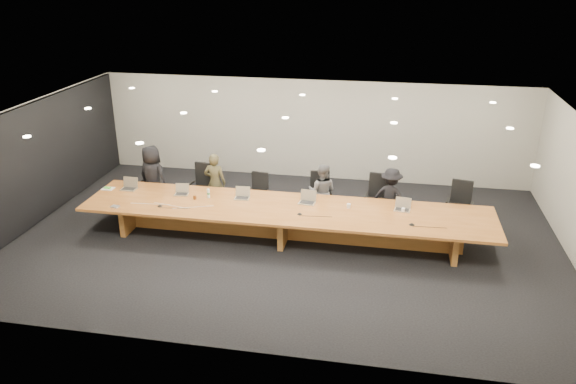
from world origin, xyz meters
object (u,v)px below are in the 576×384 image
at_px(person_b, 215,183).
at_px(person_d, 391,197).
at_px(person_c, 322,192).
at_px(paper_cup_near, 349,206).
at_px(person_a, 153,177).
at_px(chair_left, 201,187).
at_px(chair_mid_right, 320,195).
at_px(amber_mug, 195,197).
at_px(laptop_e, 403,205).
at_px(laptop_d, 307,197).
at_px(mic_right, 412,224).
at_px(laptop_a, 128,184).
at_px(paper_cup_far, 403,210).
at_px(water_bottle, 208,193).
at_px(conference_table, 286,217).
at_px(chair_mid_left, 258,193).
at_px(laptop_c, 242,193).
at_px(av_box, 115,207).
at_px(mic_center, 300,214).
at_px(mic_left, 160,206).
at_px(chair_far_left, 149,185).
at_px(laptop_b, 181,190).
at_px(chair_right, 378,199).
at_px(chair_far_right, 459,205).

distance_m(person_b, person_d, 4.24).
distance_m(person_c, paper_cup_near, 1.23).
bearing_deg(person_a, chair_left, -159.66).
distance_m(chair_mid_right, amber_mug, 2.98).
bearing_deg(laptop_e, amber_mug, -169.24).
xyz_separation_m(laptop_d, mic_right, (2.28, -0.71, -0.13)).
distance_m(laptop_a, paper_cup_far, 6.38).
bearing_deg(person_b, water_bottle, 99.91).
bearing_deg(person_a, conference_table, 179.63).
distance_m(chair_mid_left, laptop_c, 1.03).
distance_m(av_box, mic_center, 4.06).
xyz_separation_m(mic_left, mic_right, (5.44, 0.04, 0.00)).
bearing_deg(water_bottle, person_d, 13.08).
bearing_deg(paper_cup_far, paper_cup_near, -179.72).
distance_m(chair_far_left, paper_cup_far, 6.41).
height_order(chair_mid_left, amber_mug, chair_mid_left).
xyz_separation_m(person_b, paper_cup_near, (3.34, -0.96, 0.06)).
bearing_deg(water_bottle, paper_cup_far, -0.07).
xyz_separation_m(chair_far_left, person_b, (1.80, -0.11, 0.24)).
xyz_separation_m(chair_far_left, laptop_b, (1.27, -1.00, 0.37)).
xyz_separation_m(chair_right, chair_far_right, (1.85, 0.06, -0.03)).
bearing_deg(person_b, chair_far_right, -177.94).
distance_m(laptop_b, laptop_c, 1.44).
distance_m(chair_left, mic_center, 3.09).
bearing_deg(laptop_c, chair_left, 142.53).
height_order(paper_cup_near, av_box, paper_cup_near).
relative_size(chair_right, chair_far_right, 1.05).
height_order(laptop_b, av_box, laptop_b).
bearing_deg(laptop_a, mic_center, -8.54).
bearing_deg(person_b, chair_right, -178.40).
distance_m(person_c, person_d, 1.61).
bearing_deg(laptop_b, person_b, 52.80).
relative_size(conference_table, av_box, 51.97).
height_order(chair_left, chair_right, chair_right).
xyz_separation_m(person_a, amber_mug, (1.46, -1.04, -0.01)).
bearing_deg(laptop_e, paper_cup_near, -167.45).
xyz_separation_m(chair_mid_left, laptop_a, (-2.91, -0.89, 0.38)).
bearing_deg(person_c, chair_far_left, 3.82).
bearing_deg(av_box, mic_center, 16.64).
xyz_separation_m(chair_mid_right, laptop_b, (-3.09, -1.03, 0.32)).
height_order(person_a, laptop_b, person_a).
relative_size(chair_mid_left, laptop_e, 3.03).
relative_size(laptop_c, laptop_d, 0.93).
distance_m(chair_left, av_box, 2.30).
height_order(chair_mid_right, laptop_a, chair_mid_right).
bearing_deg(water_bottle, chair_far_right, 10.32).
bearing_deg(chair_far_right, person_b, -166.43).
bearing_deg(laptop_e, chair_mid_left, 172.61).
xyz_separation_m(person_c, mic_center, (-0.29, -1.51, 0.08)).
bearing_deg(person_c, chair_far_right, -174.47).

